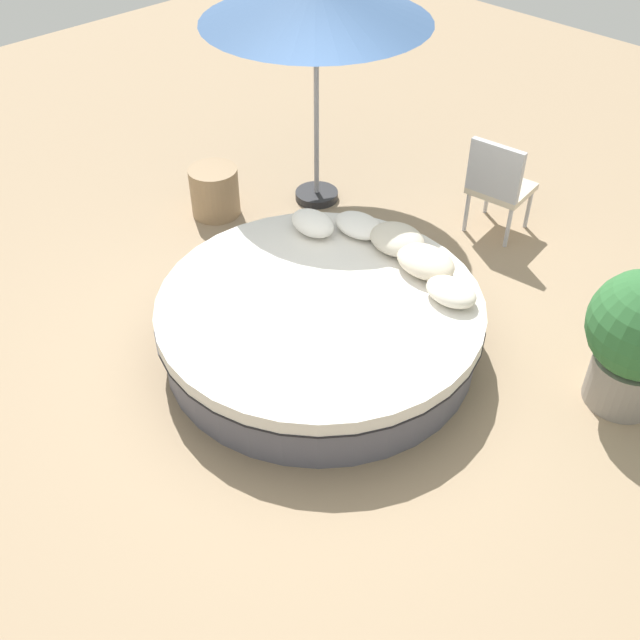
% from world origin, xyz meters
% --- Properties ---
extents(ground_plane, '(16.00, 16.00, 0.00)m').
position_xyz_m(ground_plane, '(0.00, 0.00, 0.00)').
color(ground_plane, '#9E8466').
extents(round_bed, '(2.53, 2.53, 0.48)m').
position_xyz_m(round_bed, '(0.00, 0.00, 0.25)').
color(round_bed, '#595966').
rests_on(round_bed, ground_plane).
extents(throw_pillow_0, '(0.42, 0.30, 0.16)m').
position_xyz_m(throw_pillow_0, '(-0.69, -0.71, 0.56)').
color(throw_pillow_0, silver).
rests_on(throw_pillow_0, round_bed).
extents(throw_pillow_1, '(0.51, 0.37, 0.20)m').
position_xyz_m(throw_pillow_1, '(-0.32, -0.85, 0.58)').
color(throw_pillow_1, beige).
rests_on(throw_pillow_1, round_bed).
extents(throw_pillow_2, '(0.48, 0.40, 0.20)m').
position_xyz_m(throw_pillow_2, '(0.04, -0.93, 0.58)').
color(throw_pillow_2, beige).
rests_on(throw_pillow_2, round_bed).
extents(throw_pillow_3, '(0.46, 0.32, 0.15)m').
position_xyz_m(throw_pillow_3, '(0.43, -0.89, 0.56)').
color(throw_pillow_3, white).
rests_on(throw_pillow_3, round_bed).
extents(throw_pillow_4, '(0.42, 0.28, 0.19)m').
position_xyz_m(throw_pillow_4, '(0.71, -0.60, 0.58)').
color(throw_pillow_4, white).
rests_on(throw_pillow_4, round_bed).
extents(patio_chair, '(0.58, 0.56, 0.98)m').
position_xyz_m(patio_chair, '(0.03, -2.33, 0.56)').
color(patio_chair, '#B7B7BC').
rests_on(patio_chair, ground_plane).
extents(patio_umbrella, '(2.09, 2.09, 2.17)m').
position_xyz_m(patio_umbrella, '(1.66, -1.58, 1.97)').
color(patio_umbrella, '#262628').
rests_on(patio_umbrella, ground_plane).
extents(side_table, '(0.48, 0.48, 0.49)m').
position_xyz_m(side_table, '(2.17, -0.67, 0.25)').
color(side_table, '#997A56').
rests_on(side_table, ground_plane).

